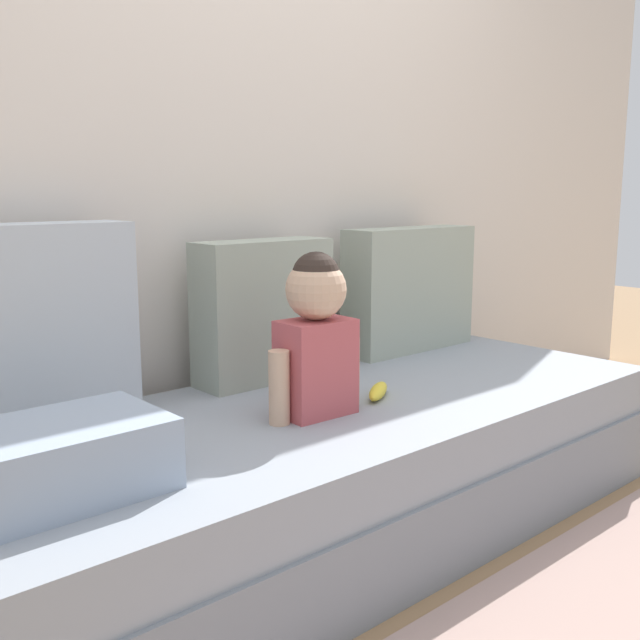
% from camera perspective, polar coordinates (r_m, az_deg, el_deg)
% --- Properties ---
extents(ground_plane, '(12.00, 12.00, 0.00)m').
position_cam_1_polar(ground_plane, '(2.29, 1.16, -15.79)').
color(ground_plane, '#93704C').
extents(back_wall, '(5.47, 0.10, 2.48)m').
position_cam_1_polar(back_wall, '(2.51, -7.95, 15.56)').
color(back_wall, silver).
rests_on(back_wall, ground).
extents(couch, '(2.27, 0.88, 0.39)m').
position_cam_1_polar(couch, '(2.21, 1.18, -11.31)').
color(couch, gray).
rests_on(couch, ground).
extents(throw_pillow_left, '(0.45, 0.16, 0.53)m').
position_cam_1_polar(throw_pillow_left, '(2.00, -20.69, -0.49)').
color(throw_pillow_left, '#B2BCC6').
rests_on(throw_pillow_left, couch).
extents(throw_pillow_center, '(0.46, 0.16, 0.45)m').
position_cam_1_polar(throw_pillow_center, '(2.35, -4.44, 0.71)').
color(throw_pillow_center, '#99A393').
rests_on(throw_pillow_center, couch).
extents(throw_pillow_right, '(0.58, 0.16, 0.47)m').
position_cam_1_polar(throw_pillow_right, '(2.82, 7.00, 2.42)').
color(throw_pillow_right, '#99A393').
rests_on(throw_pillow_right, couch).
extents(toddler, '(0.31, 0.17, 0.45)m').
position_cam_1_polar(toddler, '(1.97, -0.32, -0.93)').
color(toddler, '#B24C51').
rests_on(toddler, couch).
extents(banana, '(0.17, 0.13, 0.04)m').
position_cam_1_polar(banana, '(2.19, 4.56, -5.56)').
color(banana, yellow).
rests_on(banana, couch).
extents(folded_blanket, '(0.40, 0.28, 0.15)m').
position_cam_1_polar(folded_blanket, '(1.59, -19.43, -10.16)').
color(folded_blanket, '#8E9EB2').
rests_on(folded_blanket, couch).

